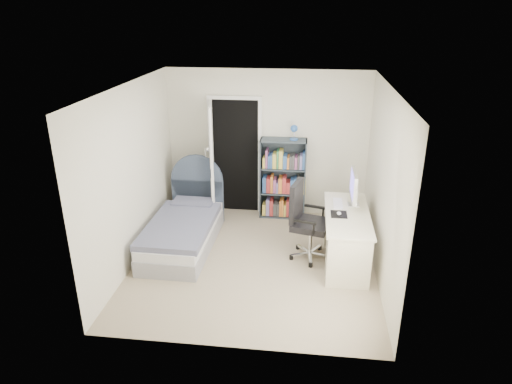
# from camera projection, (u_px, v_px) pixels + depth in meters

# --- Properties ---
(room_shell) EXTENTS (3.50, 3.70, 2.60)m
(room_shell) POSITION_uv_depth(u_px,v_px,m) (254.00, 181.00, 6.12)
(room_shell) COLOR gray
(room_shell) RESTS_ON ground
(door) EXTENTS (0.92, 0.82, 2.06)m
(door) POSITION_uv_depth(u_px,v_px,m) (221.00, 159.00, 7.68)
(door) COLOR black
(door) RESTS_ON ground
(bed) EXTENTS (0.94, 1.93, 1.18)m
(bed) POSITION_uv_depth(u_px,v_px,m) (184.00, 229.00, 6.98)
(bed) COLOR gray
(bed) RESTS_ON ground
(nightstand) EXTENTS (0.38, 0.38, 0.56)m
(nightstand) POSITION_uv_depth(u_px,v_px,m) (202.00, 193.00, 8.05)
(nightstand) COLOR tan
(nightstand) RESTS_ON ground
(floor_lamp) EXTENTS (0.19, 0.19, 1.33)m
(floor_lamp) POSITION_uv_depth(u_px,v_px,m) (208.00, 192.00, 7.64)
(floor_lamp) COLOR silver
(floor_lamp) RESTS_ON ground
(bookcase) EXTENTS (0.78, 0.33, 1.64)m
(bookcase) POSITION_uv_depth(u_px,v_px,m) (283.00, 182.00, 7.81)
(bookcase) COLOR #39444D
(bookcase) RESTS_ON ground
(desk) EXTENTS (0.61, 1.54, 1.26)m
(desk) POSITION_uv_depth(u_px,v_px,m) (346.00, 235.00, 6.49)
(desk) COLOR beige
(desk) RESTS_ON ground
(office_chair) EXTENTS (0.63, 0.65, 1.15)m
(office_chair) POSITION_uv_depth(u_px,v_px,m) (305.00, 217.00, 6.52)
(office_chair) COLOR silver
(office_chair) RESTS_ON ground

